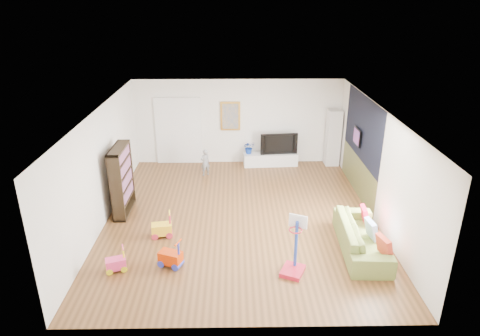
{
  "coord_description": "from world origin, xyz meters",
  "views": [
    {
      "loc": [
        -0.15,
        -9.29,
        5.13
      ],
      "look_at": [
        0.0,
        0.4,
        1.15
      ],
      "focal_mm": 32.0,
      "sensor_mm": 36.0,
      "label": 1
    }
  ],
  "objects_px": {
    "media_console": "(270,159)",
    "basketball_hoop": "(294,247)",
    "sofa": "(362,237)",
    "bookshelf": "(122,180)"
  },
  "relations": [
    {
      "from": "bookshelf",
      "to": "sofa",
      "type": "bearing_deg",
      "value": -18.43
    },
    {
      "from": "bookshelf",
      "to": "sofa",
      "type": "relative_size",
      "value": 0.78
    },
    {
      "from": "media_console",
      "to": "basketball_hoop",
      "type": "distance_m",
      "value": 5.73
    },
    {
      "from": "media_console",
      "to": "bookshelf",
      "type": "distance_m",
      "value": 5.04
    },
    {
      "from": "media_console",
      "to": "sofa",
      "type": "distance_m",
      "value": 5.15
    },
    {
      "from": "media_console",
      "to": "sofa",
      "type": "relative_size",
      "value": 0.78
    },
    {
      "from": "media_console",
      "to": "sofa",
      "type": "height_order",
      "value": "sofa"
    },
    {
      "from": "basketball_hoop",
      "to": "sofa",
      "type": "bearing_deg",
      "value": 51.66
    },
    {
      "from": "media_console",
      "to": "sofa",
      "type": "xyz_separation_m",
      "value": [
        1.54,
        -4.91,
        0.12
      ]
    },
    {
      "from": "bookshelf",
      "to": "sofa",
      "type": "xyz_separation_m",
      "value": [
        5.48,
        -1.84,
        -0.54
      ]
    }
  ]
}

